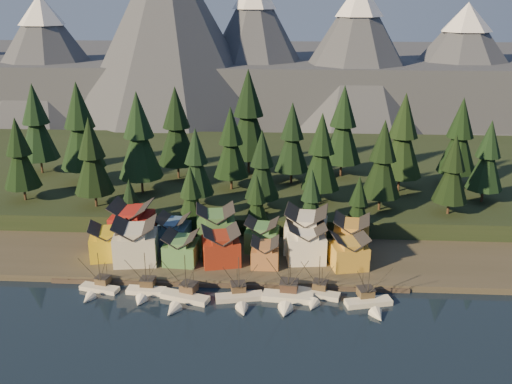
# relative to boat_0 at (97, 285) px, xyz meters

# --- Properties ---
(ground) EXTENTS (500.00, 500.00, 0.00)m
(ground) POSITION_rel_boat_0_xyz_m (28.29, -10.97, -1.82)
(ground) COLOR black
(ground) RESTS_ON ground
(shore_strip) EXTENTS (400.00, 50.00, 1.50)m
(shore_strip) POSITION_rel_boat_0_xyz_m (28.29, 29.03, -1.07)
(shore_strip) COLOR #39362A
(shore_strip) RESTS_ON ground
(hillside) EXTENTS (420.00, 100.00, 6.00)m
(hillside) POSITION_rel_boat_0_xyz_m (28.29, 79.03, 1.18)
(hillside) COLOR black
(hillside) RESTS_ON ground
(dock) EXTENTS (80.00, 4.00, 1.00)m
(dock) POSITION_rel_boat_0_xyz_m (28.29, 5.53, -1.32)
(dock) COLOR #4C3F36
(dock) RESTS_ON ground
(mountain_ridge) EXTENTS (560.00, 190.00, 90.00)m
(mountain_ridge) POSITION_rel_boat_0_xyz_m (24.09, 202.62, 24.24)
(mountain_ridge) COLOR #4C5362
(mountain_ridge) RESTS_ON ground
(boat_0) EXTENTS (9.32, 9.78, 9.86)m
(boat_0) POSITION_rel_boat_0_xyz_m (0.00, 0.00, 0.00)
(boat_0) COLOR beige
(boat_0) RESTS_ON ground
(boat_1) EXTENTS (8.77, 9.47, 10.45)m
(boat_1) POSITION_rel_boat_0_xyz_m (10.68, -0.45, 0.20)
(boat_1) COLOR white
(boat_1) RESTS_ON ground
(boat_2) EXTENTS (11.25, 11.71, 11.30)m
(boat_2) POSITION_rel_boat_0_xyz_m (19.37, -3.09, 0.21)
(boat_2) COLOR beige
(boat_2) RESTS_ON ground
(boat_3) EXTENTS (10.76, 11.37, 10.71)m
(boat_3) POSITION_rel_boat_0_xyz_m (31.58, -2.23, 0.09)
(boat_3) COLOR beige
(boat_3) RESTS_ON ground
(boat_4) EXTENTS (11.26, 12.05, 12.78)m
(boat_4) POSITION_rel_boat_0_xyz_m (41.56, -1.86, 0.61)
(boat_4) COLOR silver
(boat_4) RESTS_ON ground
(boat_5) EXTENTS (9.98, 10.43, 10.31)m
(boat_5) POSITION_rel_boat_0_xyz_m (47.89, 0.15, 0.06)
(boat_5) COLOR beige
(boat_5) RESTS_ON ground
(boat_6) EXTENTS (10.50, 11.01, 11.10)m
(boat_6) POSITION_rel_boat_0_xyz_m (58.86, -2.83, 0.23)
(boat_6) COLOR silver
(boat_6) RESTS_ON ground
(house_front_0) EXTENTS (10.00, 9.65, 8.45)m
(house_front_0) POSITION_rel_boat_0_xyz_m (-1.56, 14.71, 4.12)
(house_front_0) COLOR gold
(house_front_0) RESTS_ON shore_strip
(house_front_1) EXTENTS (11.03, 10.70, 10.17)m
(house_front_1) POSITION_rel_boat_0_xyz_m (5.60, 12.95, 5.02)
(house_front_1) COLOR beige
(house_front_1) RESTS_ON shore_strip
(house_front_2) EXTENTS (8.08, 8.14, 7.44)m
(house_front_2) POSITION_rel_boat_0_xyz_m (16.36, 12.86, 3.59)
(house_front_2) COLOR #467D43
(house_front_2) RESTS_ON shore_strip
(house_front_3) EXTENTS (10.15, 9.85, 8.66)m
(house_front_3) POSITION_rel_boat_0_xyz_m (25.80, 13.16, 4.23)
(house_front_3) COLOR maroon
(house_front_3) RESTS_ON shore_strip
(house_front_4) EXTENTS (6.35, 6.85, 6.49)m
(house_front_4) POSITION_rel_boat_0_xyz_m (36.23, 12.44, 3.09)
(house_front_4) COLOR #A06538
(house_front_4) RESTS_ON shore_strip
(house_front_5) EXTENTS (9.75, 9.04, 9.34)m
(house_front_5) POSITION_rel_boat_0_xyz_m (45.76, 15.74, 4.58)
(house_front_5) COLOR white
(house_front_5) RESTS_ON shore_strip
(house_front_6) EXTENTS (9.39, 9.05, 8.01)m
(house_front_6) POSITION_rel_boat_0_xyz_m (55.68, 12.85, 3.89)
(house_front_6) COLOR gold
(house_front_6) RESTS_ON shore_strip
(house_back_0) EXTENTS (10.16, 9.78, 10.79)m
(house_back_0) POSITION_rel_boat_0_xyz_m (1.99, 23.51, 5.34)
(house_back_0) COLOR maroon
(house_back_0) RESTS_ON shore_strip
(house_back_1) EXTENTS (8.18, 8.26, 8.39)m
(house_back_1) POSITION_rel_boat_0_xyz_m (12.96, 21.33, 4.08)
(house_back_1) COLOR #375683
(house_back_1) RESTS_ON shore_strip
(house_back_2) EXTENTS (10.71, 10.07, 10.01)m
(house_back_2) POSITION_rel_boat_0_xyz_m (23.27, 23.76, 4.94)
(house_back_2) COLOR #43753F
(house_back_2) RESTS_ON shore_strip
(house_back_3) EXTENTS (8.53, 7.76, 7.98)m
(house_back_3) POSITION_rel_boat_0_xyz_m (35.08, 20.89, 3.87)
(house_back_3) COLOR #407740
(house_back_3) RESTS_ON shore_strip
(house_back_4) EXTENTS (10.90, 10.55, 10.86)m
(house_back_4) POSITION_rel_boat_0_xyz_m (45.91, 21.52, 5.39)
(house_back_4) COLOR beige
(house_back_4) RESTS_ON shore_strip
(house_back_5) EXTENTS (9.48, 9.57, 9.43)m
(house_back_5) POSITION_rel_boat_0_xyz_m (56.85, 20.26, 4.63)
(house_back_5) COLOR #BE8630
(house_back_5) RESTS_ON shore_strip
(tree_hill_0) EXTENTS (10.33, 10.33, 24.05)m
(tree_hill_0) POSITION_rel_boat_0_xyz_m (-33.71, 41.03, 17.33)
(tree_hill_0) COLOR #332319
(tree_hill_0) RESTS_ON hillside
(tree_hill_1) EXTENTS (13.56, 13.56, 31.58)m
(tree_hill_1) POSITION_rel_boat_0_xyz_m (-21.71, 57.03, 21.45)
(tree_hill_1) COLOR #332319
(tree_hill_1) RESTS_ON hillside
(tree_hill_2) EXTENTS (10.84, 10.84, 25.25)m
(tree_hill_2) POSITION_rel_boat_0_xyz_m (-11.71, 37.03, 17.98)
(tree_hill_2) COLOR #332319
(tree_hill_2) RESTS_ON hillside
(tree_hill_3) EXTENTS (12.97, 12.97, 30.21)m
(tree_hill_3) POSITION_rel_boat_0_xyz_m (-1.71, 49.03, 20.70)
(tree_hill_3) COLOR #332319
(tree_hill_3) RESTS_ON hillside
(tree_hill_4) EXTENTS (12.60, 12.60, 29.35)m
(tree_hill_4) POSITION_rel_boat_0_xyz_m (6.29, 64.03, 20.23)
(tree_hill_4) COLOR #332319
(tree_hill_4) RESTS_ON hillside
(tree_hill_5) EXTENTS (9.51, 9.51, 22.15)m
(tree_hill_5) POSITION_rel_boat_0_xyz_m (16.29, 39.03, 16.28)
(tree_hill_5) COLOR #332319
(tree_hill_5) RESTS_ON hillside
(tree_hill_6) EXTENTS (10.80, 10.80, 25.16)m
(tree_hill_6) POSITION_rel_boat_0_xyz_m (24.29, 54.03, 17.94)
(tree_hill_6) COLOR #332319
(tree_hill_6) RESTS_ON hillside
(tree_hill_7) EXTENTS (9.63, 9.63, 22.42)m
(tree_hill_7) POSITION_rel_boat_0_xyz_m (34.29, 37.03, 16.44)
(tree_hill_7) COLOR #332319
(tree_hill_7) RESTS_ON hillside
(tree_hill_8) EXTENTS (10.88, 10.88, 25.35)m
(tree_hill_8) POSITION_rel_boat_0_xyz_m (42.29, 61.03, 18.04)
(tree_hill_8) COLOR #332319
(tree_hill_8) RESTS_ON hillside
(tree_hill_9) EXTENTS (11.03, 11.03, 25.68)m
(tree_hill_9) POSITION_rel_boat_0_xyz_m (50.29, 44.03, 18.22)
(tree_hill_9) COLOR #332319
(tree_hill_9) RESTS_ON hillside
(tree_hill_10) EXTENTS (12.62, 12.62, 29.39)m
(tree_hill_10) POSITION_rel_boat_0_xyz_m (58.29, 69.03, 20.25)
(tree_hill_10) COLOR #332319
(tree_hill_10) RESTS_ON hillside
(tree_hill_11) EXTENTS (10.74, 10.74, 25.01)m
(tree_hill_11) POSITION_rel_boat_0_xyz_m (66.29, 39.03, 17.85)
(tree_hill_11) COLOR #332319
(tree_hill_11) RESTS_ON hillside
(tree_hill_12) EXTENTS (12.66, 12.66, 29.48)m
(tree_hill_12) POSITION_rel_boat_0_xyz_m (74.29, 55.03, 20.30)
(tree_hill_12) COLOR #332319
(tree_hill_12) RESTS_ON hillside
(tree_hill_13) EXTENTS (9.35, 9.35, 21.78)m
(tree_hill_13) POSITION_rel_boat_0_xyz_m (84.29, 37.03, 16.08)
(tree_hill_13) COLOR #332319
(tree_hill_13) RESTS_ON hillside
(tree_hill_14) EXTENTS (11.72, 11.72, 27.30)m
(tree_hill_14) POSITION_rel_boat_0_xyz_m (92.29, 61.03, 19.11)
(tree_hill_14) COLOR #332319
(tree_hill_14) RESTS_ON hillside
(tree_hill_15) EXTENTS (14.57, 14.57, 33.93)m
(tree_hill_15) POSITION_rel_boat_0_xyz_m (28.29, 71.03, 22.74)
(tree_hill_15) COLOR #332319
(tree_hill_15) RESTS_ON hillside
(tree_hill_16) EXTENTS (12.65, 12.65, 29.46)m
(tree_hill_16) POSITION_rel_boat_0_xyz_m (-39.71, 67.03, 20.29)
(tree_hill_16) COLOR #332319
(tree_hill_16) RESTS_ON hillside
(tree_hill_17) EXTENTS (10.11, 10.11, 23.55)m
(tree_hill_17) POSITION_rel_boat_0_xyz_m (96.29, 47.03, 17.05)
(tree_hill_17) COLOR #332319
(tree_hill_17) RESTS_ON hillside
(tree_shore_0) EXTENTS (6.59, 6.59, 15.36)m
(tree_shore_0) POSITION_rel_boat_0_xyz_m (0.29, 29.03, 8.07)
(tree_shore_0) COLOR #332319
(tree_shore_0) RESTS_ON shore_strip
(tree_shore_1) EXTENTS (8.23, 8.23, 19.18)m
(tree_shore_1) POSITION_rel_boat_0_xyz_m (16.29, 29.03, 10.16)
(tree_shore_1) COLOR #332319
(tree_shore_1) RESTS_ON shore_strip
(tree_shore_2) EXTENTS (7.37, 7.37, 17.16)m
(tree_shore_2) POSITION_rel_boat_0_xyz_m (33.29, 29.03, 9.05)
(tree_shore_2) COLOR #332319
(tree_shore_2) RESTS_ON shore_strip
(tree_shore_3) EXTENTS (8.09, 8.09, 18.84)m
(tree_shore_3) POSITION_rel_boat_0_xyz_m (47.29, 29.03, 9.97)
(tree_shore_3) COLOR #332319
(tree_shore_3) RESTS_ON shore_strip
(tree_shore_4) EXTENTS (7.36, 7.36, 17.14)m
(tree_shore_4) POSITION_rel_boat_0_xyz_m (59.29, 29.03, 9.04)
(tree_shore_4) COLOR #332319
(tree_shore_4) RESTS_ON shore_strip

